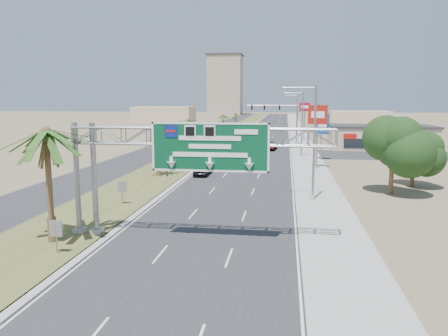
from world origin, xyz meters
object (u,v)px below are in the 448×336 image
signal_mast (287,120)px  pole_sign_blue (322,125)px  sign_gantry (186,145)px  car_left_lane (203,169)px  car_mid_lane (254,145)px  palm_near (46,132)px  pole_sign_red_near (318,118)px  store_building (380,138)px  car_far (252,135)px  pole_sign_red_far (305,110)px  car_right_lane (269,146)px

signal_mast → pole_sign_blue: signal_mast is taller
sign_gantry → car_left_lane: bearing=98.5°
sign_gantry → car_mid_lane: 52.98m
pole_sign_blue → palm_near: bearing=-115.5°
pole_sign_red_near → sign_gantry: bearing=-108.3°
store_building → car_left_lane: bearing=-129.4°
car_far → pole_sign_red_far: 13.12m
car_right_lane → car_far: size_ratio=0.89×
car_mid_lane → car_left_lane: bearing=-93.8°
car_left_lane → car_right_lane: car_left_lane is taller
car_right_lane → pole_sign_red_far: bearing=78.5°
car_left_lane → pole_sign_red_far: (13.60, 47.69, 5.89)m
palm_near → car_mid_lane: size_ratio=2.08×
palm_near → pole_sign_blue: palm_near is taller
signal_mast → pole_sign_red_near: 31.93m
sign_gantry → palm_near: bearing=-166.7°
store_building → pole_sign_blue: (-11.79, -17.28, 3.14)m
signal_mast → store_building: 18.08m
pole_sign_blue → car_far: bearing=110.5°
palm_near → car_mid_lane: palm_near is taller
signal_mast → pole_sign_red_far: bearing=67.7°
pole_sign_red_near → car_far: bearing=105.2°
car_left_lane → car_right_lane: bearing=76.0°
store_building → car_far: (-24.62, 17.02, -1.20)m
car_mid_lane → pole_sign_blue: (10.79, -13.92, 4.48)m
sign_gantry → car_far: 73.30m
pole_sign_red_near → store_building: bearing=63.2°
pole_sign_red_far → pole_sign_red_near: bearing=-90.0°
sign_gantry → pole_sign_red_near: (10.06, 30.39, 0.47)m
store_building → car_mid_lane: size_ratio=4.49×
store_building → car_mid_lane: store_building is taller
car_mid_lane → pole_sign_blue: pole_sign_blue is taller
pole_sign_blue → pole_sign_red_far: bearing=92.1°
palm_near → pole_sign_blue: bearing=64.5°
signal_mast → store_building: bearing=-19.5°
sign_gantry → car_left_lane: sign_gantry is taller
sign_gantry → palm_near: (-8.14, -1.93, 0.87)m
car_far → pole_sign_red_far: pole_sign_red_far is taller
palm_near → store_building: size_ratio=0.46×
pole_sign_red_near → car_mid_lane: bearing=113.2°
palm_near → car_far: (6.58, 75.02, -6.14)m
pole_sign_red_near → palm_near: bearing=-119.4°
sign_gantry → car_far: sign_gantry is taller
signal_mast → car_far: signal_mast is taller
car_mid_lane → car_far: size_ratio=0.73×
signal_mast → pole_sign_blue: (5.03, -23.26, 0.29)m
palm_near → store_building: bearing=61.7°
car_left_lane → pole_sign_red_far: 49.94m
signal_mast → car_mid_lane: size_ratio=2.56×
store_building → car_right_lane: 20.49m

